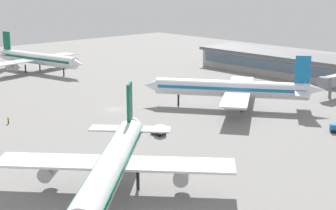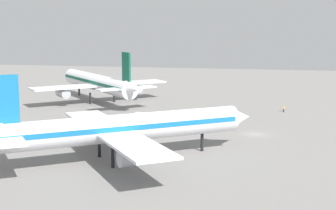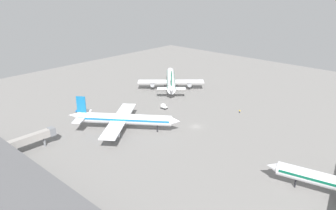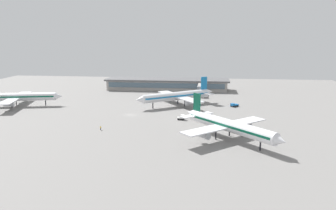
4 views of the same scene
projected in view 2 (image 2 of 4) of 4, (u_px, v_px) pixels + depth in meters
ground at (255, 134)px, 103.53m from camera, size 288.00×288.00×0.00m
airplane_at_gate at (98, 83)px, 144.55m from camera, size 37.67×39.66×14.99m
airplane_taxiing at (121, 128)px, 83.25m from camera, size 41.90×35.46×14.91m
baggage_tug at (141, 118)px, 114.87m from camera, size 3.20×2.20×2.30m
ground_crew_worker at (284, 109)px, 128.71m from camera, size 0.52×0.52×1.67m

